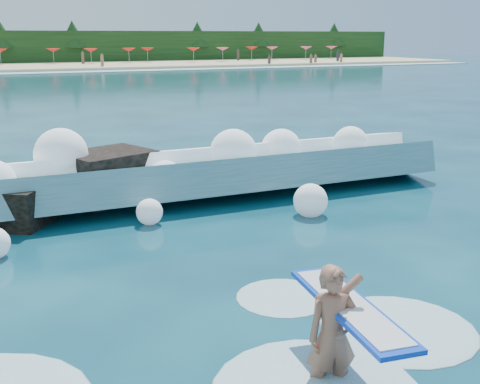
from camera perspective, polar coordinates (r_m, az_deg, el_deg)
The scene contains 4 objects.
ground at distance 10.40m, azimuth -2.96°, elevation -9.84°, with size 200.00×200.00×0.00m, color #072B3B.
breaking_wave at distance 16.05m, azimuth -11.37°, elevation 0.84°, with size 18.53×2.86×1.60m.
surfer_with_board at distance 7.92m, azimuth 9.13°, elevation -12.74°, with size 1.12×3.01×1.87m.
wave_spray at distance 15.76m, azimuth -12.43°, elevation 2.24°, with size 14.96×4.77×2.06m.
Camera 1 is at (-3.46, -8.81, 4.31)m, focal length 45.00 mm.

